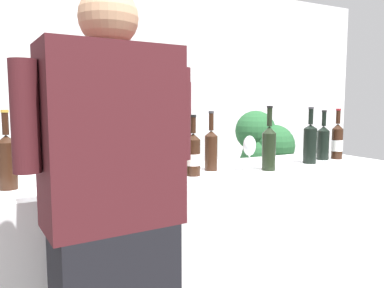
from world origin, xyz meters
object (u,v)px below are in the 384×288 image
at_px(wine_bottle_0, 133,146).
at_px(wine_glass, 250,147).
at_px(wine_bottle_7, 171,152).
at_px(wine_bottle_8, 193,154).
at_px(wine_bottle_5, 211,149).
at_px(wine_bottle_2, 7,160).
at_px(wine_bottle_4, 323,141).
at_px(person_server, 160,176).
at_px(wine_bottle_1, 269,146).
at_px(person_guest, 114,253).
at_px(wine_bottle_6, 310,142).
at_px(potted_shrub, 262,158).
at_px(ice_bucket, 90,157).
at_px(wine_bottle_3, 337,141).

relative_size(wine_bottle_0, wine_glass, 1.80).
xyz_separation_m(wine_bottle_7, wine_bottle_8, (0.12, 0.00, -0.02)).
bearing_deg(wine_bottle_5, wine_bottle_2, -179.81).
bearing_deg(wine_bottle_4, person_server, 142.64).
bearing_deg(wine_bottle_1, person_guest, -156.34).
xyz_separation_m(wine_bottle_6, potted_shrub, (0.73, 1.42, -0.33)).
height_order(wine_bottle_0, ice_bucket, wine_bottle_0).
bearing_deg(wine_bottle_7, person_guest, -131.24).
bearing_deg(wine_glass, person_server, 103.38).
height_order(wine_glass, person_guest, person_guest).
xyz_separation_m(wine_bottle_1, wine_bottle_2, (-1.29, 0.14, -0.01)).
relative_size(wine_bottle_5, person_guest, 0.19).
bearing_deg(wine_bottle_2, wine_bottle_7, -6.82).
bearing_deg(person_guest, wine_bottle_4, 20.68).
xyz_separation_m(wine_bottle_3, potted_shrub, (0.43, 1.36, -0.32)).
height_order(wine_bottle_1, wine_bottle_4, wine_bottle_1).
height_order(wine_glass, person_server, person_server).
height_order(wine_bottle_0, person_server, person_server).
distance_m(wine_bottle_4, wine_bottle_7, 1.13).
distance_m(wine_bottle_0, wine_bottle_2, 0.64).
xyz_separation_m(wine_bottle_6, wine_glass, (-0.50, -0.07, 0.00)).
bearing_deg(wine_bottle_0, wine_bottle_8, -48.69).
bearing_deg(wine_bottle_3, wine_glass, -170.81).
height_order(wine_bottle_0, wine_glass, wine_bottle_0).
bearing_deg(wine_bottle_8, wine_bottle_0, 131.31).
bearing_deg(wine_bottle_8, wine_bottle_4, 5.84).
distance_m(wine_bottle_2, wine_bottle_6, 1.67).
xyz_separation_m(wine_bottle_8, person_guest, (-0.55, -0.48, -0.24)).
relative_size(wine_bottle_7, wine_glass, 1.73).
relative_size(wine_bottle_2, wine_bottle_8, 1.10).
xyz_separation_m(wine_bottle_0, ice_bucket, (-0.27, -0.22, -0.02)).
bearing_deg(wine_bottle_8, wine_glass, -6.85).
relative_size(wine_bottle_1, wine_bottle_2, 1.04).
bearing_deg(wine_bottle_5, wine_bottle_3, 0.06).
bearing_deg(wine_glass, wine_bottle_4, 11.65).
bearing_deg(potted_shrub, person_server, -154.48).
bearing_deg(wine_bottle_7, wine_bottle_6, 1.95).
bearing_deg(wine_bottle_3, potted_shrub, 72.54).
bearing_deg(wine_bottle_8, person_guest, -138.51).
bearing_deg(potted_shrub, wine_bottle_8, -136.79).
bearing_deg(wine_bottle_7, wine_bottle_2, 173.18).
distance_m(wine_glass, potted_shrub, 1.96).
xyz_separation_m(wine_bottle_5, wine_bottle_6, (0.66, -0.06, 0.01)).
height_order(person_guest, potted_shrub, person_guest).
distance_m(wine_glass, person_guest, 1.01).
height_order(wine_bottle_2, wine_bottle_4, wine_bottle_2).
bearing_deg(potted_shrub, wine_bottle_2, -150.31).
relative_size(person_server, potted_shrub, 1.32).
relative_size(wine_bottle_1, ice_bucket, 1.47).
distance_m(wine_bottle_8, ice_bucket, 0.51).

